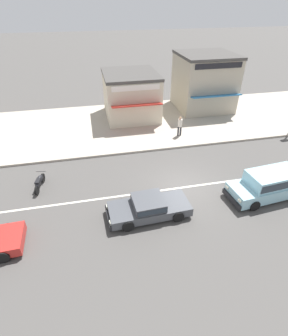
{
  "coord_description": "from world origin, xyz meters",
  "views": [
    {
      "loc": [
        -4.92,
        -11.58,
        9.66
      ],
      "look_at": [
        -2.11,
        1.37,
        0.8
      ],
      "focal_mm": 28.0,
      "sensor_mm": 36.0,
      "label": 1
    }
  ],
  "objects_px": {
    "minivan_pale_blue_4": "(270,184)",
    "pedestrian_near_clock": "(180,125)",
    "shopfront_corner_warung": "(204,82)",
    "shopfront_far_kios": "(131,95)",
    "sedan_dark_grey_2": "(148,207)",
    "motorcycle_0": "(40,182)"
  },
  "relations": [
    {
      "from": "minivan_pale_blue_4",
      "to": "motorcycle_0",
      "type": "relative_size",
      "value": 2.6
    },
    {
      "from": "minivan_pale_blue_4",
      "to": "motorcycle_0",
      "type": "height_order",
      "value": "minivan_pale_blue_4"
    },
    {
      "from": "motorcycle_0",
      "to": "shopfront_far_kios",
      "type": "height_order",
      "value": "shopfront_far_kios"
    },
    {
      "from": "minivan_pale_blue_4",
      "to": "pedestrian_near_clock",
      "type": "bearing_deg",
      "value": 107.61
    },
    {
      "from": "sedan_dark_grey_2",
      "to": "pedestrian_near_clock",
      "type": "xyz_separation_m",
      "value": [
        4.4,
        8.13,
        0.55
      ]
    },
    {
      "from": "sedan_dark_grey_2",
      "to": "motorcycle_0",
      "type": "height_order",
      "value": "sedan_dark_grey_2"
    },
    {
      "from": "sedan_dark_grey_2",
      "to": "motorcycle_0",
      "type": "relative_size",
      "value": 2.47
    },
    {
      "from": "motorcycle_0",
      "to": "pedestrian_near_clock",
      "type": "height_order",
      "value": "pedestrian_near_clock"
    },
    {
      "from": "minivan_pale_blue_4",
      "to": "pedestrian_near_clock",
      "type": "relative_size",
      "value": 2.83
    },
    {
      "from": "pedestrian_near_clock",
      "to": "shopfront_corner_warung",
      "type": "relative_size",
      "value": 0.28
    },
    {
      "from": "minivan_pale_blue_4",
      "to": "shopfront_far_kios",
      "type": "relative_size",
      "value": 0.77
    },
    {
      "from": "minivan_pale_blue_4",
      "to": "shopfront_corner_warung",
      "type": "bearing_deg",
      "value": 83.2
    },
    {
      "from": "sedan_dark_grey_2",
      "to": "minivan_pale_blue_4",
      "type": "relative_size",
      "value": 0.95
    },
    {
      "from": "pedestrian_near_clock",
      "to": "shopfront_corner_warung",
      "type": "height_order",
      "value": "shopfront_corner_warung"
    },
    {
      "from": "minivan_pale_blue_4",
      "to": "shopfront_far_kios",
      "type": "xyz_separation_m",
      "value": [
        -5.58,
        12.83,
        1.26
      ]
    },
    {
      "from": "pedestrian_near_clock",
      "to": "shopfront_far_kios",
      "type": "distance_m",
      "value": 5.78
    },
    {
      "from": "pedestrian_near_clock",
      "to": "shopfront_corner_warung",
      "type": "bearing_deg",
      "value": 53.07
    },
    {
      "from": "minivan_pale_blue_4",
      "to": "sedan_dark_grey_2",
      "type": "bearing_deg",
      "value": -179.06
    },
    {
      "from": "shopfront_corner_warung",
      "to": "minivan_pale_blue_4",
      "type": "bearing_deg",
      "value": -96.8
    },
    {
      "from": "pedestrian_near_clock",
      "to": "shopfront_far_kios",
      "type": "relative_size",
      "value": 0.27
    },
    {
      "from": "shopfront_corner_warung",
      "to": "shopfront_far_kios",
      "type": "relative_size",
      "value": 0.98
    },
    {
      "from": "pedestrian_near_clock",
      "to": "shopfront_corner_warung",
      "type": "xyz_separation_m",
      "value": [
        4.16,
        5.54,
        1.58
      ]
    }
  ]
}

